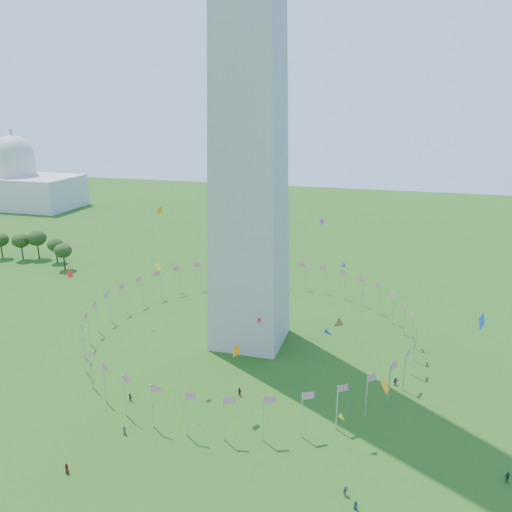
# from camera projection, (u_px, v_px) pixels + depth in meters

# --- Properties ---
(ground) EXTENTS (600.00, 600.00, 0.00)m
(ground) POSITION_uv_depth(u_px,v_px,m) (162.00, 473.00, 81.13)
(ground) COLOR #1C4811
(ground) RESTS_ON ground
(flag_ring) EXTENTS (80.24, 80.24, 9.00)m
(flag_ring) POSITION_uv_depth(u_px,v_px,m) (250.00, 324.00, 125.82)
(flag_ring) COLOR silver
(flag_ring) RESTS_ON ground
(capitol_building) EXTENTS (70.00, 35.00, 46.00)m
(capitol_building) POSITION_uv_depth(u_px,v_px,m) (16.00, 167.00, 287.39)
(capitol_building) COLOR beige
(capitol_building) RESTS_ON ground
(crowd) EXTENTS (92.08, 78.79, 2.01)m
(crowd) POSITION_uv_depth(u_px,v_px,m) (249.00, 484.00, 77.50)
(crowd) COLOR #1A422A
(crowd) RESTS_ON ground
(kites_aloft) EXTENTS (123.53, 70.50, 33.30)m
(kites_aloft) POSITION_uv_depth(u_px,v_px,m) (263.00, 318.00, 93.56)
(kites_aloft) COLOR blue
(kites_aloft) RESTS_ON ground
(tree_line_west) EXTENTS (55.54, 15.47, 12.64)m
(tree_line_west) POSITION_uv_depth(u_px,v_px,m) (11.00, 246.00, 191.12)
(tree_line_west) COLOR #304F1A
(tree_line_west) RESTS_ON ground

